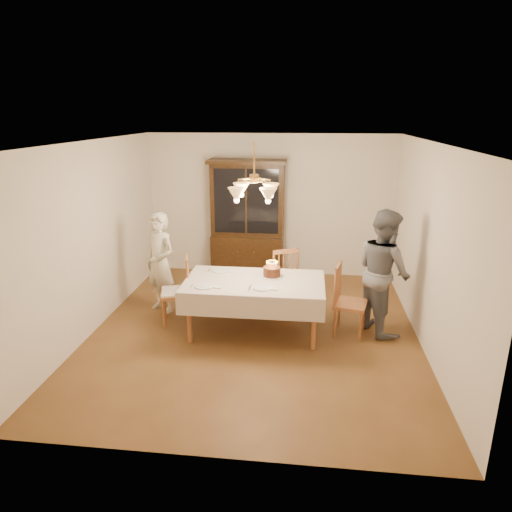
# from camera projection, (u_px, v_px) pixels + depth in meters

# --- Properties ---
(ground) EXTENTS (5.00, 5.00, 0.00)m
(ground) POSITION_uv_depth(u_px,v_px,m) (254.00, 331.00, 6.45)
(ground) COLOR brown
(ground) RESTS_ON ground
(room_shell) EXTENTS (5.00, 5.00, 5.00)m
(room_shell) POSITION_uv_depth(u_px,v_px,m) (254.00, 222.00, 5.97)
(room_shell) COLOR white
(room_shell) RESTS_ON ground
(dining_table) EXTENTS (1.90, 1.10, 0.76)m
(dining_table) POSITION_uv_depth(u_px,v_px,m) (254.00, 286.00, 6.24)
(dining_table) COLOR #97542B
(dining_table) RESTS_ON ground
(china_hutch) EXTENTS (1.38, 0.54, 2.16)m
(china_hutch) POSITION_uv_depth(u_px,v_px,m) (248.00, 222.00, 8.31)
(china_hutch) COLOR black
(china_hutch) RESTS_ON ground
(chair_far_side) EXTENTS (0.57, 0.56, 1.00)m
(chair_far_side) POSITION_uv_depth(u_px,v_px,m) (281.00, 280.00, 7.12)
(chair_far_side) COLOR #97542B
(chair_far_side) RESTS_ON ground
(chair_left_end) EXTENTS (0.52, 0.54, 1.00)m
(chair_left_end) POSITION_uv_depth(u_px,v_px,m) (176.00, 293.00, 6.59)
(chair_left_end) COLOR #97542B
(chair_left_end) RESTS_ON ground
(chair_right_end) EXTENTS (0.51, 0.52, 1.00)m
(chair_right_end) POSITION_uv_depth(u_px,v_px,m) (349.00, 304.00, 6.23)
(chair_right_end) COLOR #97542B
(chair_right_end) RESTS_ON ground
(elderly_woman) EXTENTS (0.67, 0.61, 1.55)m
(elderly_woman) POSITION_uv_depth(u_px,v_px,m) (160.00, 263.00, 6.90)
(elderly_woman) COLOR white
(elderly_woman) RESTS_ON ground
(adult_in_grey) EXTENTS (0.94, 1.04, 1.74)m
(adult_in_grey) POSITION_uv_depth(u_px,v_px,m) (383.00, 271.00, 6.25)
(adult_in_grey) COLOR slate
(adult_in_grey) RESTS_ON ground
(birthday_cake) EXTENTS (0.30, 0.30, 0.23)m
(birthday_cake) POSITION_uv_depth(u_px,v_px,m) (272.00, 272.00, 6.35)
(birthday_cake) COLOR white
(birthday_cake) RESTS_ON dining_table
(place_setting_near_left) EXTENTS (0.41, 0.26, 0.02)m
(place_setting_near_left) POSITION_uv_depth(u_px,v_px,m) (205.00, 286.00, 6.01)
(place_setting_near_left) COLOR white
(place_setting_near_left) RESTS_ON dining_table
(place_setting_near_right) EXTENTS (0.38, 0.23, 0.02)m
(place_setting_near_right) POSITION_uv_depth(u_px,v_px,m) (263.00, 288.00, 5.94)
(place_setting_near_right) COLOR white
(place_setting_near_right) RESTS_ON dining_table
(place_setting_far_left) EXTENTS (0.41, 0.26, 0.02)m
(place_setting_far_left) POSITION_uv_depth(u_px,v_px,m) (222.00, 271.00, 6.60)
(place_setting_far_left) COLOR white
(place_setting_far_left) RESTS_ON dining_table
(chandelier) EXTENTS (0.62, 0.62, 0.73)m
(chandelier) POSITION_uv_depth(u_px,v_px,m) (254.00, 192.00, 5.85)
(chandelier) COLOR #BF8C3F
(chandelier) RESTS_ON ground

